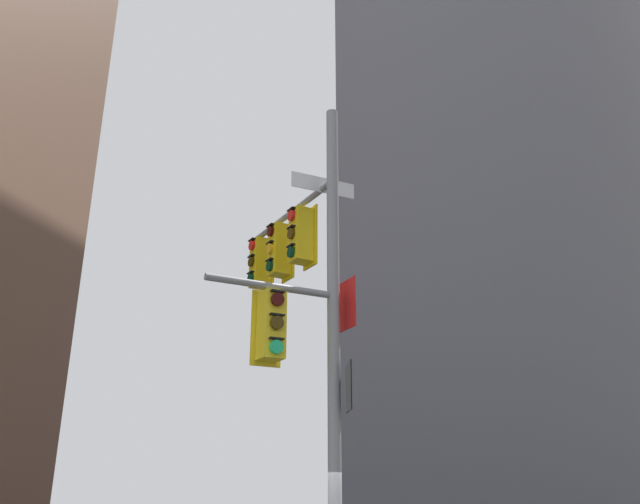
% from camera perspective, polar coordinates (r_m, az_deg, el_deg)
% --- Properties ---
extents(building_mid_block, '(14.80, 14.80, 38.44)m').
position_cam_1_polar(building_mid_block, '(37.05, 15.57, 7.79)').
color(building_mid_block, slate).
rests_on(building_mid_block, ground).
extents(signal_pole_assembly, '(2.66, 3.81, 8.46)m').
position_cam_1_polar(signal_pole_assembly, '(10.71, -1.99, -4.06)').
color(signal_pole_assembly, gray).
rests_on(signal_pole_assembly, ground).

